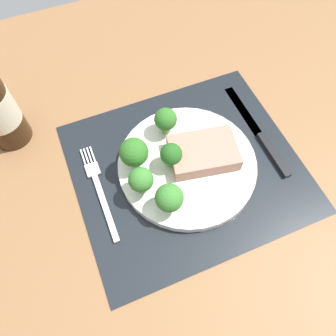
{
  "coord_description": "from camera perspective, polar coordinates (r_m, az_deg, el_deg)",
  "views": [
    {
      "loc": [
        -14.09,
        -25.15,
        51.98
      ],
      "look_at": [
        -3.62,
        0.24,
        1.9
      ],
      "focal_mm": 34.65,
      "sensor_mm": 36.0,
      "label": 1
    }
  ],
  "objects": [
    {
      "name": "placemat",
      "position": [
        0.59,
        3.33,
        0.16
      ],
      "size": [
        40.26,
        35.72,
        0.3
      ],
      "primitive_type": "cube",
      "color": "black",
      "rests_on": "ground_plane"
    },
    {
      "name": "fork",
      "position": [
        0.58,
        -11.94,
        -3.82
      ],
      "size": [
        2.4,
        19.2,
        0.5
      ],
      "rotation": [
        0.0,
        0.0,
        -0.05
      ],
      "color": "silver",
      "rests_on": "placemat"
    },
    {
      "name": "broccoli_center",
      "position": [
        0.51,
        0.22,
        -5.34
      ],
      "size": [
        4.58,
        4.58,
        6.07
      ],
      "color": "#6B994C",
      "rests_on": "plate"
    },
    {
      "name": "broccoli_near_fork",
      "position": [
        0.59,
        -0.44,
        8.48
      ],
      "size": [
        4.14,
        4.14,
        5.67
      ],
      "color": "#6B994C",
      "rests_on": "plate"
    },
    {
      "name": "ground_plane",
      "position": [
        0.61,
        3.25,
        -0.59
      ],
      "size": [
        140.0,
        110.0,
        3.0
      ],
      "primitive_type": "cube",
      "color": "brown"
    },
    {
      "name": "broccoli_back_left",
      "position": [
        0.55,
        -6.02,
        2.71
      ],
      "size": [
        4.98,
        4.98,
        6.45
      ],
      "color": "#6B994C",
      "rests_on": "plate"
    },
    {
      "name": "broccoli_near_steak",
      "position": [
        0.55,
        0.56,
        2.38
      ],
      "size": [
        3.81,
        3.81,
        5.34
      ],
      "color": "#5B8942",
      "rests_on": "plate"
    },
    {
      "name": "steak",
      "position": [
        0.57,
        6.43,
        2.33
      ],
      "size": [
        13.01,
        10.1,
        2.9
      ],
      "primitive_type": "cube",
      "rotation": [
        0.0,
        0.0,
        -0.19
      ],
      "color": "tan",
      "rests_on": "plate"
    },
    {
      "name": "broccoli_front_edge",
      "position": [
        0.52,
        -4.77,
        -2.16
      ],
      "size": [
        4.13,
        4.13,
        5.95
      ],
      "color": "#5B8942",
      "rests_on": "plate"
    },
    {
      "name": "plate",
      "position": [
        0.58,
        3.37,
        0.61
      ],
      "size": [
        24.83,
        24.83,
        1.6
      ],
      "primitive_type": "cylinder",
      "color": "silver",
      "rests_on": "placemat"
    },
    {
      "name": "knife",
      "position": [
        0.65,
        16.1,
        5.41
      ],
      "size": [
        1.8,
        23.0,
        0.8
      ],
      "rotation": [
        0.0,
        0.0,
        -0.05
      ],
      "color": "black",
      "rests_on": "placemat"
    }
  ]
}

